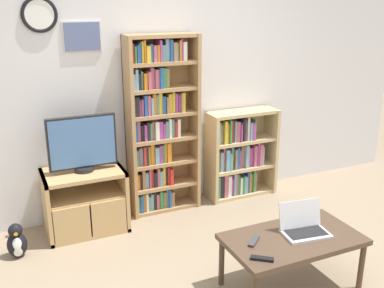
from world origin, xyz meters
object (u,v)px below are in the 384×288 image
at_px(laptop, 303,225).
at_px(penguin_figurine, 17,242).
at_px(television, 82,144).
at_px(remote_near_laptop, 254,241).
at_px(tv_stand, 85,201).
at_px(bookshelf_short, 237,155).
at_px(remote_far_from_laptop, 262,259).
at_px(coffee_table, 293,242).
at_px(bookshelf_tall, 158,125).

xyz_separation_m(laptop, penguin_figurine, (-2.03, 1.31, -0.36)).
xyz_separation_m(television, remote_near_laptop, (0.93, -1.53, -0.43)).
xyz_separation_m(tv_stand, television, (0.02, 0.01, 0.57)).
xyz_separation_m(bookshelf_short, remote_far_from_laptop, (-0.88, -1.88, -0.02)).
height_order(remote_far_from_laptop, penguin_figurine, remote_far_from_laptop).
relative_size(bookshelf_short, laptop, 2.60).
height_order(coffee_table, laptop, laptop).
relative_size(bookshelf_short, coffee_table, 0.95).
xyz_separation_m(remote_near_laptop, remote_far_from_laptop, (-0.07, -0.23, 0.00)).
bearing_deg(remote_near_laptop, laptop, -136.00).
relative_size(television, remote_far_from_laptop, 4.12).
distance_m(bookshelf_tall, laptop, 1.84).
bearing_deg(coffee_table, bookshelf_tall, 104.33).
bearing_deg(remote_far_from_laptop, bookshelf_tall, -141.03).
relative_size(coffee_table, penguin_figurine, 3.27).
xyz_separation_m(bookshelf_short, laptop, (-0.38, -1.69, 0.02)).
distance_m(television, coffee_table, 2.08).
distance_m(tv_stand, coffee_table, 2.02).
bearing_deg(tv_stand, laptop, -48.41).
xyz_separation_m(tv_stand, bookshelf_tall, (0.82, 0.15, 0.63)).
bearing_deg(tv_stand, bookshelf_short, 4.43).
distance_m(bookshelf_tall, penguin_figurine, 1.72).
bearing_deg(television, bookshelf_tall, 10.09).
relative_size(bookshelf_short, remote_near_laptop, 6.69).
relative_size(tv_stand, bookshelf_tall, 0.41).
height_order(coffee_table, penguin_figurine, coffee_table).
distance_m(television, bookshelf_tall, 0.82).
xyz_separation_m(coffee_table, remote_far_from_laptop, (-0.39, -0.17, 0.06)).
height_order(bookshelf_tall, laptop, bookshelf_tall).
height_order(bookshelf_tall, bookshelf_short, bookshelf_tall).
xyz_separation_m(bookshelf_tall, coffee_table, (0.44, -1.73, -0.54)).
height_order(laptop, remote_near_laptop, laptop).
xyz_separation_m(tv_stand, bookshelf_short, (1.75, 0.14, 0.17)).
bearing_deg(penguin_figurine, bookshelf_short, 8.83).
height_order(television, bookshelf_tall, bookshelf_tall).
bearing_deg(bookshelf_short, tv_stand, -175.57).
height_order(television, coffee_table, television).
distance_m(bookshelf_tall, remote_near_laptop, 1.75).
relative_size(tv_stand, coffee_table, 0.73).
bearing_deg(tv_stand, penguin_figurine, -160.05).
bearing_deg(coffee_table, television, 128.17).
bearing_deg(remote_far_from_laptop, remote_near_laptop, -160.67).
relative_size(coffee_table, laptop, 2.73).
distance_m(tv_stand, laptop, 2.08).
height_order(tv_stand, bookshelf_tall, bookshelf_tall).
bearing_deg(bookshelf_short, penguin_figurine, -171.17).
xyz_separation_m(bookshelf_tall, penguin_figurine, (-1.48, -0.39, -0.79)).
relative_size(tv_stand, remote_far_from_laptop, 4.93).
relative_size(tv_stand, remote_near_laptop, 5.13).
relative_size(bookshelf_tall, coffee_table, 1.78).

